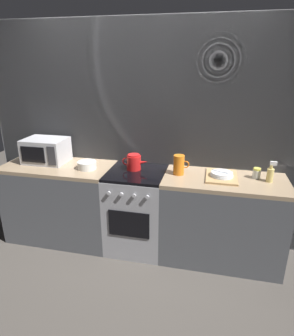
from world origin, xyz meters
TOP-DOWN VIEW (x-y plane):
  - ground_plane at (0.00, 0.00)m, footprint 8.00×8.00m
  - back_wall at (0.00, 0.32)m, footprint 3.60×0.05m
  - counter_left at (-0.90, 0.00)m, footprint 1.20×0.60m
  - stove_unit at (-0.00, -0.00)m, footprint 0.60×0.63m
  - counter_right at (0.90, 0.00)m, footprint 1.20×0.60m
  - microwave at (-1.07, 0.08)m, footprint 0.46×0.35m
  - kettle at (-0.04, 0.06)m, footprint 0.28×0.15m
  - mixing_bowl at (-0.53, -0.03)m, footprint 0.20×0.20m
  - pitcher at (0.44, 0.03)m, footprint 0.16×0.11m
  - dish_pile at (0.86, 0.03)m, footprint 0.30×0.40m
  - spice_jar at (1.19, 0.09)m, footprint 0.08×0.08m
  - spray_bottle at (1.31, 0.03)m, footprint 0.08×0.06m

SIDE VIEW (x-z plane):
  - ground_plane at x=0.00m, z-range 0.00..0.00m
  - stove_unit at x=0.00m, z-range 0.00..0.90m
  - counter_left at x=-0.90m, z-range 0.00..0.90m
  - counter_right at x=0.90m, z-range 0.00..0.90m
  - dish_pile at x=0.86m, z-range 0.89..0.96m
  - mixing_bowl at x=-0.53m, z-range 0.90..0.98m
  - spice_jar at x=1.19m, z-range 0.90..1.00m
  - spray_bottle at x=1.31m, z-range 0.88..1.08m
  - kettle at x=-0.04m, z-range 0.90..1.06m
  - pitcher at x=0.44m, z-range 0.90..1.10m
  - microwave at x=-1.07m, z-range 0.90..1.17m
  - back_wall at x=0.00m, z-range 0.00..2.40m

